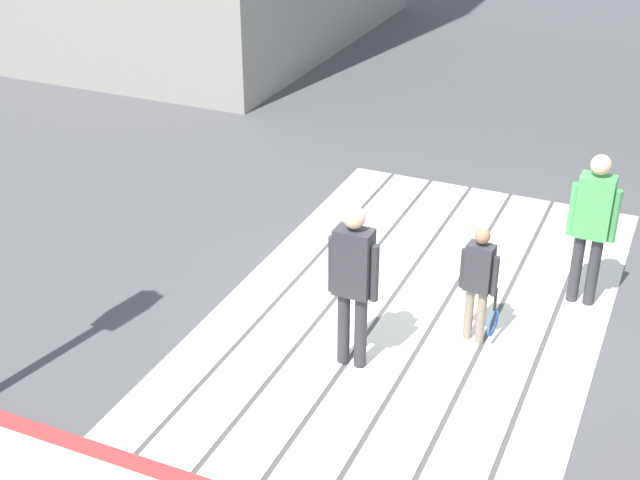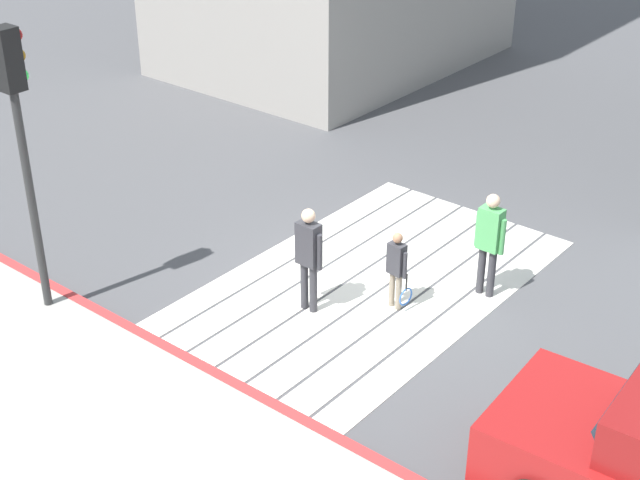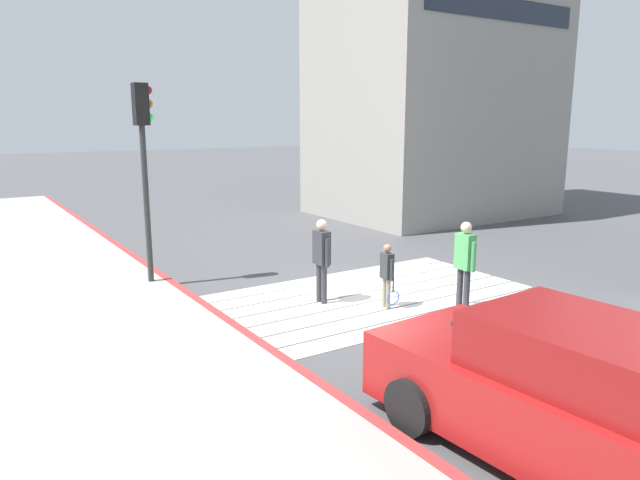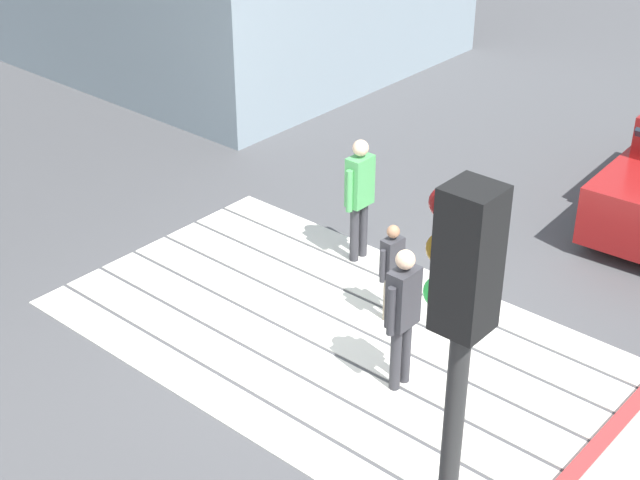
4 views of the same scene
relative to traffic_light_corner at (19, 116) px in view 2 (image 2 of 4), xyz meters
The scene contains 8 objects.
ground_plane 5.67m from the traffic_light_corner, 41.64° to the right, with size 120.00×120.00×0.00m, color #4C4C4F.
crosswalk_stripes 5.67m from the traffic_light_corner, 41.64° to the right, with size 6.40×3.80×0.01m.
sidewalk_west 4.80m from the traffic_light_corner, 122.42° to the right, with size 4.80×40.00×0.12m, color #9E9B93.
curb_painted 4.37m from the traffic_light_corner, 84.10° to the right, with size 0.16×40.00×0.13m, color #BC3333.
traffic_light_corner is the anchor object (origin of this frame).
pedestrian_adult_lead 4.35m from the traffic_light_corner, 50.59° to the right, with size 0.21×0.49×1.66m.
pedestrian_adult_trailing 6.81m from the traffic_light_corner, 46.96° to the right, with size 0.22×0.49×1.68m.
pedestrian_child_with_racket 5.61m from the traffic_light_corner, 50.09° to the right, with size 0.28×0.40×1.25m.
Camera 2 is at (-10.01, -7.21, 7.45)m, focal length 52.13 mm.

